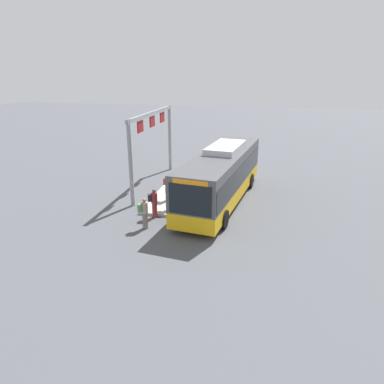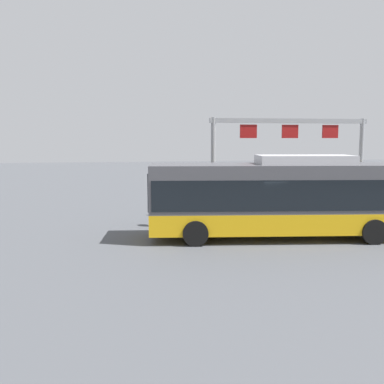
# 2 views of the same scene
# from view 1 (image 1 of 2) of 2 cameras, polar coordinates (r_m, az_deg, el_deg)

# --- Properties ---
(ground_plane) EXTENTS (120.00, 120.00, 0.00)m
(ground_plane) POSITION_cam_1_polar(r_m,az_deg,el_deg) (21.86, 4.75, -1.54)
(ground_plane) COLOR #4C4F54
(platform_curb) EXTENTS (10.00, 2.80, 0.16)m
(platform_curb) POSITION_cam_1_polar(r_m,az_deg,el_deg) (24.07, -1.54, 0.72)
(platform_curb) COLOR #B2ADA3
(platform_curb) RESTS_ON ground
(bus_main) EXTENTS (11.28, 3.96, 3.46)m
(bus_main) POSITION_cam_1_polar(r_m,az_deg,el_deg) (21.28, 4.89, 3.02)
(bus_main) COLOR #EAAD14
(bus_main) RESTS_ON ground
(person_boarding) EXTENTS (0.53, 0.61, 1.67)m
(person_boarding) POSITION_cam_1_polar(r_m,az_deg,el_deg) (17.98, -7.87, -3.37)
(person_boarding) COLOR slate
(person_boarding) RESTS_ON ground
(person_waiting_near) EXTENTS (0.39, 0.56, 1.67)m
(person_waiting_near) POSITION_cam_1_polar(r_m,az_deg,el_deg) (19.97, -3.44, -0.36)
(person_waiting_near) COLOR gray
(person_waiting_near) RESTS_ON platform_curb
(person_waiting_mid) EXTENTS (0.49, 0.60, 1.67)m
(person_waiting_mid) POSITION_cam_1_polar(r_m,az_deg,el_deg) (19.27, -6.30, -1.70)
(person_waiting_mid) COLOR maroon
(person_waiting_mid) RESTS_ON ground
(person_waiting_far) EXTENTS (0.37, 0.55, 1.67)m
(person_waiting_far) POSITION_cam_1_polar(r_m,az_deg,el_deg) (21.41, -3.83, 1.01)
(person_waiting_far) COLOR black
(person_waiting_far) RESTS_ON platform_curb
(platform_sign_gantry) EXTENTS (8.72, 0.24, 5.20)m
(platform_sign_gantry) POSITION_cam_1_polar(r_m,az_deg,el_deg) (24.22, -6.49, 9.62)
(platform_sign_gantry) COLOR gray
(platform_sign_gantry) RESTS_ON ground
(trash_bin) EXTENTS (0.52, 0.52, 0.90)m
(trash_bin) POSITION_cam_1_polar(r_m,az_deg,el_deg) (27.92, 0.76, 4.51)
(trash_bin) COLOR #2D5133
(trash_bin) RESTS_ON platform_curb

